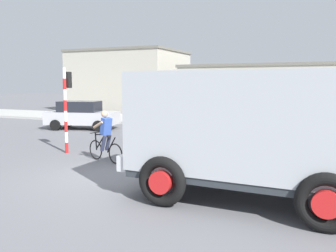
{
  "coord_description": "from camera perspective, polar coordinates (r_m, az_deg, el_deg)",
  "views": [
    {
      "loc": [
        5.49,
        -8.44,
        2.65
      ],
      "look_at": [
        0.77,
        2.5,
        1.2
      ],
      "focal_mm": 38.17,
      "sensor_mm": 36.0,
      "label": 1
    }
  ],
  "objects": [
    {
      "name": "car_red_near",
      "position": [
        17.49,
        2.17,
        0.92
      ],
      "size": [
        4.32,
        2.77,
        1.6
      ],
      "color": "#234C9E",
      "rests_on": "ground"
    },
    {
      "name": "sidewalk_far",
      "position": [
        23.02,
        9.39,
        0.45
      ],
      "size": [
        80.0,
        5.0,
        0.16
      ],
      "primitive_type": "cube",
      "color": "#ADADA8",
      "rests_on": "ground"
    },
    {
      "name": "building_mid_block",
      "position": [
        28.8,
        14.53,
        5.42
      ],
      "size": [
        11.51,
        6.88,
        3.98
      ],
      "color": "#B2AD9E",
      "rests_on": "ground"
    },
    {
      "name": "cyclist",
      "position": [
        12.12,
        -10.0,
        -1.64
      ],
      "size": [
        1.65,
        0.68,
        1.72
      ],
      "color": "black",
      "rests_on": "ground"
    },
    {
      "name": "ground_plane",
      "position": [
        10.41,
        -9.49,
        -7.91
      ],
      "size": [
        120.0,
        120.0,
        0.0
      ],
      "primitive_type": "plane",
      "color": "slate"
    },
    {
      "name": "building_corner_left",
      "position": [
        33.97,
        -6.11,
        7.13
      ],
      "size": [
        9.48,
        7.77,
        5.55
      ],
      "color": "#B2AD9E",
      "rests_on": "ground"
    },
    {
      "name": "car_white_mid",
      "position": [
        21.0,
        -13.61,
        1.74
      ],
      "size": [
        4.29,
        2.62,
        1.6
      ],
      "color": "#B7B7BC",
      "rests_on": "ground"
    },
    {
      "name": "traffic_light_pole",
      "position": [
        13.93,
        -15.92,
        4.28
      ],
      "size": [
        0.24,
        0.43,
        3.2
      ],
      "color": "red",
      "rests_on": "ground"
    },
    {
      "name": "truck_foreground",
      "position": [
        8.19,
        13.01,
        -0.14
      ],
      "size": [
        5.49,
        2.97,
        2.9
      ],
      "color": "#B2B7BC",
      "rests_on": "ground"
    }
  ]
}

